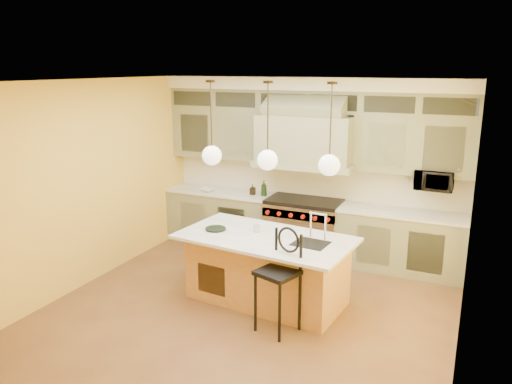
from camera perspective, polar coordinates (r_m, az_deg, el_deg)
The scene contains 18 objects.
floor at distance 6.62m, azimuth -0.85°, elevation -13.38°, with size 5.00×5.00×0.00m, color brown.
ceiling at distance 5.87m, azimuth -0.95°, elevation 12.57°, with size 5.00×5.00×0.00m, color white.
wall_back at distance 8.36m, azimuth 6.44°, elevation 2.96°, with size 5.00×5.00×0.00m, color gold.
wall_front at distance 4.10m, azimuth -16.20°, elevation -9.66°, with size 5.00×5.00×0.00m, color gold.
wall_left at distance 7.48m, azimuth -18.51°, elevation 0.97°, with size 5.00×5.00×0.00m, color gold.
wall_right at distance 5.55m, azimuth 23.21°, elevation -3.95°, with size 5.00×5.00×0.00m, color gold.
back_cabinetry at distance 8.11m, azimuth 5.85°, elevation 2.49°, with size 5.00×0.77×2.90m.
range at distance 8.28m, azimuth 5.49°, elevation -4.04°, with size 1.20×0.74×0.96m.
kitchen_island at distance 6.69m, azimuth 1.29°, elevation -8.62°, with size 2.36×1.42×1.35m.
counter_stool at distance 5.90m, azimuth 2.73°, elevation -9.29°, with size 0.55×0.55×1.25m.
microwave at distance 7.75m, azimuth 19.69°, elevation 1.32°, with size 0.54×0.37×0.30m, color black.
oil_bottle_a at distance 8.37m, azimuth 0.91°, elevation 0.43°, with size 0.10×0.10×0.26m, color black.
oil_bottle_b at distance 8.47m, azimuth -0.38°, elevation 0.29°, with size 0.08×0.08×0.18m, color black.
fruit_bowl at distance 8.72m, azimuth -5.58°, elevation 0.23°, with size 0.25×0.25×0.06m, color silver.
cup at distance 6.65m, azimuth 0.06°, elevation -4.21°, with size 0.10×0.10×0.09m, color beige.
pendant_left at distance 6.62m, azimuth -5.07°, elevation 4.43°, with size 0.26×0.26×1.11m.
pendant_center at distance 6.27m, azimuth 1.33°, elevation 3.93°, with size 0.26×0.26×1.11m.
pendant_right at distance 6.01m, azimuth 8.38°, elevation 3.33°, with size 0.26×0.26×1.11m.
Camera 1 is at (2.51, -5.31, 3.07)m, focal length 35.00 mm.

